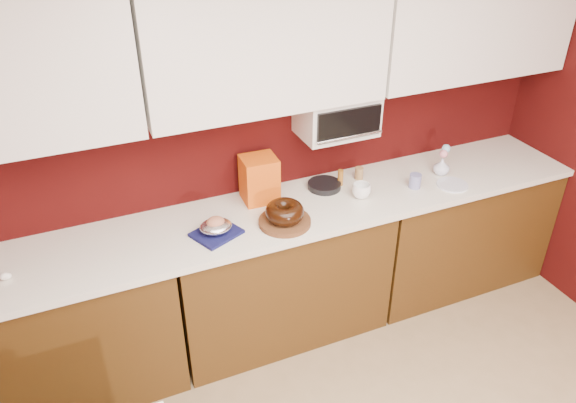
% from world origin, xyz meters
% --- Properties ---
extents(wall_back, '(4.00, 0.02, 2.50)m').
position_xyz_m(wall_back, '(0.00, 2.25, 1.25)').
color(wall_back, '#390907').
rests_on(wall_back, floor).
extents(base_cabinet_left, '(1.31, 0.58, 0.86)m').
position_xyz_m(base_cabinet_left, '(-1.33, 1.94, 0.43)').
color(base_cabinet_left, '#462B0E').
rests_on(base_cabinet_left, floor).
extents(base_cabinet_center, '(1.31, 0.58, 0.86)m').
position_xyz_m(base_cabinet_center, '(0.00, 1.94, 0.43)').
color(base_cabinet_center, '#462B0E').
rests_on(base_cabinet_center, floor).
extents(base_cabinet_right, '(1.31, 0.58, 0.86)m').
position_xyz_m(base_cabinet_right, '(1.33, 1.94, 0.43)').
color(base_cabinet_right, '#462B0E').
rests_on(base_cabinet_right, floor).
extents(countertop, '(4.00, 0.62, 0.04)m').
position_xyz_m(countertop, '(0.00, 1.94, 0.88)').
color(countertop, white).
rests_on(countertop, base_cabinet_center).
extents(upper_cabinet_center, '(1.31, 0.33, 0.70)m').
position_xyz_m(upper_cabinet_center, '(0.00, 2.08, 1.85)').
color(upper_cabinet_center, white).
rests_on(upper_cabinet_center, wall_back).
extents(upper_cabinet_right, '(1.31, 0.33, 0.70)m').
position_xyz_m(upper_cabinet_right, '(1.33, 2.08, 1.85)').
color(upper_cabinet_right, white).
rests_on(upper_cabinet_right, wall_back).
extents(toaster_oven, '(0.45, 0.30, 0.25)m').
position_xyz_m(toaster_oven, '(0.45, 2.10, 1.38)').
color(toaster_oven, white).
rests_on(toaster_oven, upper_cabinet_center).
extents(toaster_oven_door, '(0.40, 0.02, 0.18)m').
position_xyz_m(toaster_oven_door, '(0.45, 1.94, 1.38)').
color(toaster_oven_door, black).
rests_on(toaster_oven_door, toaster_oven).
extents(toaster_oven_handle, '(0.42, 0.02, 0.02)m').
position_xyz_m(toaster_oven_handle, '(0.45, 1.93, 1.30)').
color(toaster_oven_handle, silver).
rests_on(toaster_oven_handle, toaster_oven).
extents(cake_base, '(0.33, 0.33, 0.03)m').
position_xyz_m(cake_base, '(-0.01, 1.81, 0.91)').
color(cake_base, brown).
rests_on(cake_base, countertop).
extents(bundt_cake, '(0.24, 0.24, 0.09)m').
position_xyz_m(bundt_cake, '(-0.01, 1.81, 0.98)').
color(bundt_cake, black).
rests_on(bundt_cake, cake_base).
extents(navy_towel, '(0.30, 0.28, 0.02)m').
position_xyz_m(navy_towel, '(-0.40, 1.86, 0.91)').
color(navy_towel, '#121345').
rests_on(navy_towel, countertop).
extents(foil_ham_nest, '(0.20, 0.18, 0.07)m').
position_xyz_m(foil_ham_nest, '(-0.40, 1.86, 0.96)').
color(foil_ham_nest, white).
rests_on(foil_ham_nest, navy_towel).
extents(roasted_ham, '(0.11, 0.10, 0.07)m').
position_xyz_m(roasted_ham, '(-0.40, 1.86, 0.98)').
color(roasted_ham, '#BF7557').
rests_on(roasted_ham, foil_ham_nest).
extents(pandoro_box, '(0.21, 0.19, 0.28)m').
position_xyz_m(pandoro_box, '(-0.04, 2.11, 1.04)').
color(pandoro_box, red).
rests_on(pandoro_box, countertop).
extents(dark_pan, '(0.27, 0.27, 0.04)m').
position_xyz_m(dark_pan, '(0.38, 2.08, 0.92)').
color(dark_pan, black).
rests_on(dark_pan, countertop).
extents(coffee_mug, '(0.13, 0.13, 0.11)m').
position_xyz_m(coffee_mug, '(0.53, 1.89, 0.95)').
color(coffee_mug, white).
rests_on(coffee_mug, countertop).
extents(blue_jar, '(0.10, 0.10, 0.09)m').
position_xyz_m(blue_jar, '(0.90, 1.86, 0.94)').
color(blue_jar, navy).
rests_on(blue_jar, countertop).
extents(flower_vase, '(0.09, 0.09, 0.13)m').
position_xyz_m(flower_vase, '(1.16, 1.94, 0.96)').
color(flower_vase, silver).
rests_on(flower_vase, countertop).
extents(flower_pink, '(0.05, 0.05, 0.05)m').
position_xyz_m(flower_pink, '(1.16, 1.94, 1.05)').
color(flower_pink, pink).
rests_on(flower_pink, flower_vase).
extents(flower_blue, '(0.06, 0.06, 0.06)m').
position_xyz_m(flower_blue, '(1.19, 1.96, 1.07)').
color(flower_blue, '#86BDD6').
rests_on(flower_blue, flower_vase).
extents(china_plate, '(0.22, 0.22, 0.01)m').
position_xyz_m(china_plate, '(1.13, 1.79, 0.91)').
color(china_plate, white).
rests_on(china_plate, countertop).
extents(amber_bottle, '(0.04, 0.04, 0.10)m').
position_xyz_m(amber_bottle, '(0.48, 2.08, 0.95)').
color(amber_bottle, '#955B1B').
rests_on(amber_bottle, countertop).
extents(paper_cup, '(0.07, 0.07, 0.08)m').
position_xyz_m(paper_cup, '(0.63, 2.10, 0.94)').
color(paper_cup, olive).
rests_on(paper_cup, countertop).
extents(egg_left, '(0.05, 0.04, 0.04)m').
position_xyz_m(egg_left, '(-1.46, 1.89, 0.92)').
color(egg_left, white).
rests_on(egg_left, countertop).
extents(egg_right, '(0.05, 0.05, 0.04)m').
position_xyz_m(egg_right, '(-1.45, 1.89, 0.92)').
color(egg_right, white).
rests_on(egg_right, countertop).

